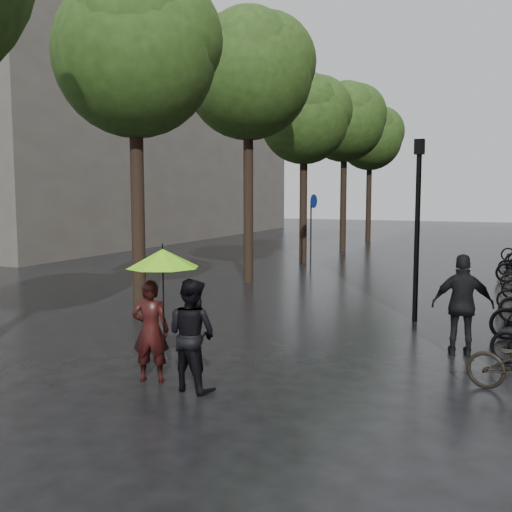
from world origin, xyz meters
The scene contains 9 objects.
ground centered at (0.00, 0.00, 0.00)m, with size 120.00×120.00×0.00m, color black.
bg_building centered at (-22.00, 28.00, 7.00)m, with size 16.00×30.00×14.00m, color #47423D.
street_trees centered at (-3.99, 15.91, 6.34)m, with size 4.33×34.03×8.91m.
person_burgundy centered at (-1.05, 2.85, 0.82)m, with size 0.60×0.39×1.63m, color black.
person_black centered at (-0.24, 2.75, 0.85)m, with size 0.83×0.65×1.71m, color black.
lime_umbrella centered at (-0.71, 2.72, 2.00)m, with size 1.13×1.13×1.66m.
pedestrian_walking centered at (3.36, 6.45, 0.94)m, with size 1.10×0.46×1.87m, color black.
lamp_post centered at (2.12, 9.04, 2.54)m, with size 0.22×0.22×4.19m.
cycle_sign centered at (-3.05, 17.13, 1.93)m, with size 0.15×0.53×2.92m.
Camera 1 is at (4.17, -5.00, 2.99)m, focal length 42.00 mm.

